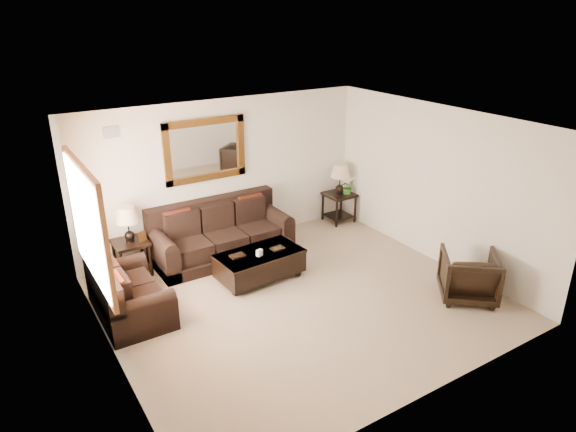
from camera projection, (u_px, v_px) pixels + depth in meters
room at (301, 218)px, 7.32m from camera, size 5.51×5.01×2.71m
window at (89, 224)px, 6.62m from camera, size 0.07×1.96×1.66m
mirror at (205, 150)px, 8.89m from camera, size 1.50×0.06×1.10m
air_vent at (111, 132)px, 7.95m from camera, size 0.25×0.02×0.18m
sofa at (220, 237)px, 9.11m from camera, size 2.42×1.05×0.99m
loveseat at (126, 296)px, 7.34m from camera, size 0.90×1.51×0.85m
end_table_left at (129, 231)px, 8.32m from camera, size 0.54×0.54×1.20m
end_table_right at (340, 185)px, 10.42m from camera, size 0.56×0.56×1.23m
coffee_table at (259, 262)px, 8.35m from camera, size 1.43×0.83×0.59m
armchair at (469, 274)px, 7.75m from camera, size 1.10×1.09×0.83m
potted_plant at (347, 188)px, 10.43m from camera, size 0.35×0.37×0.23m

